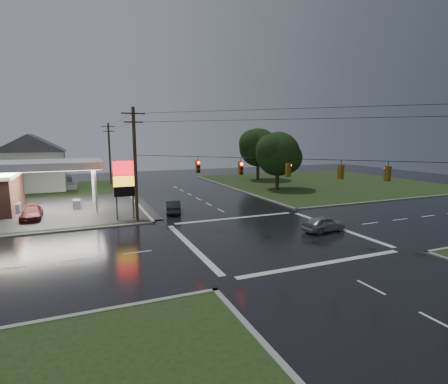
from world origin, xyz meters
name	(u,v)px	position (x,y,z in m)	size (l,w,h in m)	color
ground	(270,236)	(0.00, 0.00, 0.00)	(120.00, 120.00, 0.00)	black
grass_ne	(323,182)	(26.00, 26.00, 0.04)	(36.00, 36.00, 0.08)	black
pylon_sign	(124,180)	(-10.50, 10.50, 4.01)	(2.00, 0.35, 6.00)	#59595E
utility_pole_nw	(135,163)	(-9.50, 9.50, 5.72)	(2.20, 0.32, 11.00)	#382619
utility_pole_n	(110,153)	(-9.50, 38.00, 5.47)	(2.20, 0.32, 10.50)	#382619
traffic_signals	(272,159)	(0.02, -0.02, 6.48)	(26.87, 26.87, 1.47)	black
house_near	(33,162)	(-20.95, 36.00, 4.41)	(11.05, 8.48, 8.60)	silver
house_far	(34,158)	(-21.95, 48.00, 4.41)	(11.05, 8.48, 8.60)	silver
tree_ne_near	(279,154)	(14.14, 21.99, 5.56)	(7.99, 6.80, 8.98)	black
tree_ne_far	(259,148)	(17.15, 33.99, 6.18)	(8.46, 7.20, 9.80)	black
car_north	(173,206)	(-5.29, 11.88, 0.71)	(1.49, 4.28, 1.41)	black
car_crossing	(324,224)	(5.05, -0.58, 0.69)	(1.63, 4.05, 1.38)	gray
car_pump	(32,213)	(-19.16, 14.17, 0.67)	(1.88, 4.63, 1.34)	#4E1312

